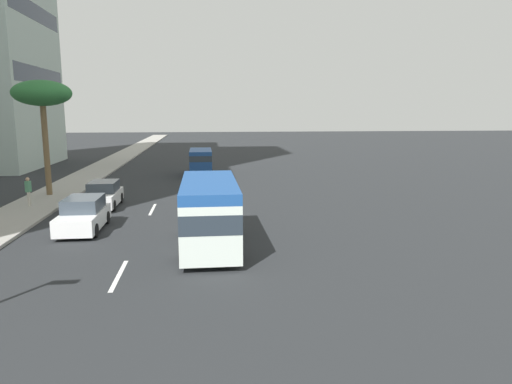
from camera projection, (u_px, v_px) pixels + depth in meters
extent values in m
plane|color=#26282B|center=(162.00, 191.00, 33.67)|extent=(198.00, 198.00, 0.00)
cube|color=#9E9B93|center=(58.00, 192.00, 32.86)|extent=(162.00, 3.35, 0.15)
cube|color=silver|center=(119.00, 275.00, 16.44)|extent=(3.20, 0.16, 0.01)
cube|color=silver|center=(153.00, 209.00, 27.50)|extent=(3.20, 0.16, 0.01)
cube|color=white|center=(83.00, 219.00, 22.55)|extent=(4.31, 1.78, 0.79)
cube|color=#38424C|center=(84.00, 204.00, 22.64)|extent=(2.37, 1.64, 0.64)
cylinder|color=black|center=(95.00, 230.00, 21.38)|extent=(0.64, 0.22, 0.64)
cylinder|color=black|center=(58.00, 231.00, 21.20)|extent=(0.64, 0.22, 0.64)
cylinder|color=black|center=(107.00, 217.00, 23.99)|extent=(0.64, 0.22, 0.64)
cylinder|color=black|center=(74.00, 218.00, 23.81)|extent=(0.64, 0.22, 0.64)
cube|color=white|center=(103.00, 198.00, 28.09)|extent=(4.02, 1.72, 0.76)
cube|color=#38424C|center=(104.00, 186.00, 28.17)|extent=(2.21, 1.58, 0.62)
cylinder|color=black|center=(113.00, 206.00, 27.00)|extent=(0.64, 0.22, 0.64)
cylinder|color=black|center=(85.00, 206.00, 26.83)|extent=(0.64, 0.22, 0.64)
cylinder|color=black|center=(121.00, 198.00, 29.44)|extent=(0.64, 0.22, 0.64)
cylinder|color=black|center=(95.00, 198.00, 29.26)|extent=(0.64, 0.22, 0.64)
cube|color=silver|center=(209.00, 216.00, 19.72)|extent=(6.82, 2.26, 2.20)
cube|color=#1E4C93|center=(209.00, 186.00, 19.49)|extent=(6.82, 2.26, 0.42)
cube|color=#28333D|center=(209.00, 207.00, 19.65)|extent=(6.83, 2.27, 0.73)
cylinder|color=black|center=(186.00, 227.00, 21.69)|extent=(0.84, 0.26, 0.84)
cylinder|color=black|center=(232.00, 225.00, 21.93)|extent=(0.84, 0.26, 0.84)
cylinder|color=black|center=(182.00, 252.00, 17.82)|extent=(0.84, 0.26, 0.84)
cylinder|color=black|center=(238.00, 250.00, 18.06)|extent=(0.84, 0.26, 0.84)
cube|color=#1E478C|center=(201.00, 161.00, 42.06)|extent=(5.27, 1.93, 2.12)
cube|color=#2D3842|center=(201.00, 156.00, 41.98)|extent=(5.28, 1.93, 0.51)
cylinder|color=black|center=(191.00, 169.00, 43.66)|extent=(0.72, 0.24, 0.72)
cylinder|color=black|center=(211.00, 169.00, 43.86)|extent=(0.72, 0.24, 0.72)
cylinder|color=black|center=(190.00, 174.00, 40.56)|extent=(0.72, 0.24, 0.72)
cylinder|color=black|center=(211.00, 173.00, 40.77)|extent=(0.72, 0.24, 0.72)
cylinder|color=beige|center=(29.00, 199.00, 27.77)|extent=(0.14, 0.14, 0.83)
cylinder|color=beige|center=(30.00, 198.00, 27.92)|extent=(0.14, 0.14, 0.83)
cube|color=#4C8C66|center=(28.00, 186.00, 27.72)|extent=(0.37, 0.30, 0.65)
sphere|color=tan|center=(27.00, 179.00, 27.64)|extent=(0.22, 0.22, 0.22)
cylinder|color=brown|center=(46.00, 149.00, 31.08)|extent=(0.38, 0.38, 6.19)
ellipsoid|color=#2D7238|center=(42.00, 93.00, 30.46)|extent=(3.74, 3.74, 1.69)
cube|color=#2D3847|center=(40.00, 76.00, 47.70)|extent=(14.02, 0.08, 1.72)
cube|color=#2D3847|center=(35.00, 12.00, 46.64)|extent=(14.02, 0.08, 1.72)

